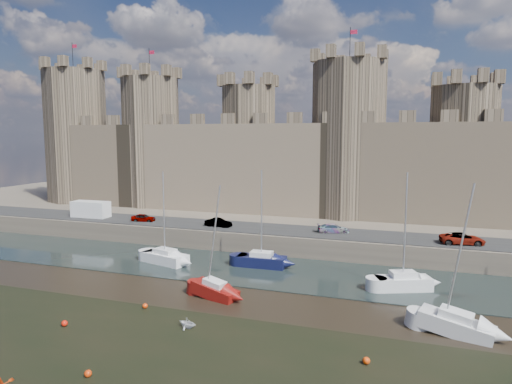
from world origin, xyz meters
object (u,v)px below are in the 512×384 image
Objects in this scene: car_1 at (218,223)px; sailboat_4 at (215,290)px; car_2 at (333,228)px; sailboat_0 at (165,257)px; car_0 at (143,218)px; van at (91,210)px; sailboat_5 at (456,324)px; sailboat_2 at (403,281)px; car_3 at (462,239)px; sailboat_1 at (261,260)px.

sailboat_4 is (7.61, -18.43, -2.34)m from car_1.
sailboat_0 reaches higher than car_2.
car_0 is 9.30m from van.
car_0 is 44.16m from sailboat_5.
car_2 is 0.35× the size of sailboat_2.
car_2 is at bearing -0.20° from van.
sailboat_4 is at bearing 120.26° from car_3.
car_0 is 11.64m from car_1.
sailboat_4 is at bearing 139.90° from car_2.
sailboat_5 reaches higher than car_3.
sailboat_2 reaches higher than sailboat_0.
van reaches higher than car_1.
sailboat_4 is at bearing -97.07° from sailboat_1.
sailboat_2 is at bearing -110.19° from car_1.
sailboat_5 reaches higher than sailboat_0.
car_3 is at bearing 97.57° from sailboat_5.
sailboat_4 reaches higher than car_3.
car_1 is at bearing 126.97° from sailboat_4.
sailboat_2 is (8.68, -12.12, -2.20)m from car_2.
car_3 is 22.74m from sailboat_1.
sailboat_5 is at bearing 164.67° from car_3.
van is at bearing 72.26° from car_2.
car_1 is 20.92m from van.
car_1 is 0.76× the size of car_3.
sailboat_4 reaches higher than van.
van reaches higher than car_2.
car_0 is 0.70× the size of car_3.
van is 0.49× the size of sailboat_5.
sailboat_0 is (-2.33, -10.09, -2.28)m from car_1.
car_2 is 0.36× the size of sailboat_1.
sailboat_2 is (26.19, -0.72, 0.06)m from sailboat_0.
sailboat_1 is (29.56, -8.28, -2.88)m from van.
car_0 is 13.98m from sailboat_0.
sailboat_1 is (-21.29, -7.64, -2.32)m from car_3.
sailboat_2 reaches higher than car_1.
sailboat_5 reaches higher than sailboat_1.
sailboat_5 reaches higher than car_2.
sailboat_0 is 26.20m from sailboat_2.
car_2 is 21.02m from sailboat_0.
car_1 is at bearing 80.64° from car_3.
sailboat_5 is at bearing -121.21° from car_1.
car_1 is 20.07m from sailboat_4.
car_1 is 11.90m from sailboat_1.
sailboat_5 is (39.40, -19.82, -2.27)m from car_0.
car_2 reaches higher than car_0.
car_2 is 21.26m from sailboat_4.
sailboat_5 reaches higher than sailboat_2.
van is 34.32m from sailboat_4.
sailboat_0 is at bearing 154.55° from sailboat_4.
sailboat_5 is at bearing -2.53° from sailboat_0.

